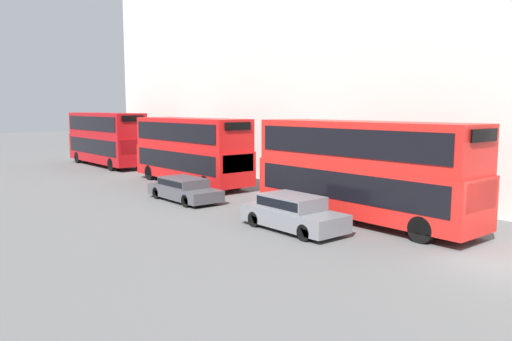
{
  "coord_description": "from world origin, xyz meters",
  "views": [
    {
      "loc": [
        -15.37,
        -6.88,
        4.87
      ],
      "look_at": [
        0.48,
        12.33,
        1.74
      ],
      "focal_mm": 35.0,
      "sensor_mm": 36.0,
      "label": 1
    }
  ],
  "objects_px": {
    "bus_third_in_queue": "(106,137)",
    "pedestrian": "(410,197)",
    "bus_second_in_queue": "(191,148)",
    "car_dark_sedan": "(293,212)",
    "car_hatchback": "(184,188)",
    "bus_leading": "(362,167)"
  },
  "relations": [
    {
      "from": "car_hatchback",
      "to": "pedestrian",
      "type": "bearing_deg",
      "value": -56.73
    },
    {
      "from": "bus_leading",
      "to": "pedestrian",
      "type": "bearing_deg",
      "value": -11.35
    },
    {
      "from": "car_hatchback",
      "to": "bus_third_in_queue",
      "type": "bearing_deg",
      "value": 79.33
    },
    {
      "from": "bus_leading",
      "to": "car_dark_sedan",
      "type": "distance_m",
      "value": 3.83
    },
    {
      "from": "bus_third_in_queue",
      "to": "car_dark_sedan",
      "type": "xyz_separation_m",
      "value": [
        -3.4,
        -26.31,
        -1.7
      ]
    },
    {
      "from": "bus_third_in_queue",
      "to": "car_dark_sedan",
      "type": "bearing_deg",
      "value": -97.36
    },
    {
      "from": "bus_second_in_queue",
      "to": "bus_third_in_queue",
      "type": "bearing_deg",
      "value": 90.0
    },
    {
      "from": "car_dark_sedan",
      "to": "car_hatchback",
      "type": "xyz_separation_m",
      "value": [
        -0.0,
        8.26,
        -0.09
      ]
    },
    {
      "from": "bus_third_in_queue",
      "to": "pedestrian",
      "type": "relative_size",
      "value": 5.88
    },
    {
      "from": "bus_third_in_queue",
      "to": "car_hatchback",
      "type": "xyz_separation_m",
      "value": [
        -3.4,
        -18.05,
        -1.79
      ]
    },
    {
      "from": "bus_leading",
      "to": "car_hatchback",
      "type": "xyz_separation_m",
      "value": [
        -3.4,
        8.95,
        -1.72
      ]
    },
    {
      "from": "bus_second_in_queue",
      "to": "pedestrian",
      "type": "bearing_deg",
      "value": -78.7
    },
    {
      "from": "bus_leading",
      "to": "bus_third_in_queue",
      "type": "height_order",
      "value": "bus_third_in_queue"
    },
    {
      "from": "bus_leading",
      "to": "car_hatchback",
      "type": "height_order",
      "value": "bus_leading"
    },
    {
      "from": "pedestrian",
      "to": "car_hatchback",
      "type": "bearing_deg",
      "value": 123.27
    },
    {
      "from": "bus_second_in_queue",
      "to": "pedestrian",
      "type": "distance_m",
      "value": 14.6
    },
    {
      "from": "bus_third_in_queue",
      "to": "car_dark_sedan",
      "type": "distance_m",
      "value": 26.58
    },
    {
      "from": "bus_second_in_queue",
      "to": "car_hatchback",
      "type": "xyz_separation_m",
      "value": [
        -3.4,
        -4.72,
        -1.68
      ]
    },
    {
      "from": "bus_second_in_queue",
      "to": "car_dark_sedan",
      "type": "xyz_separation_m",
      "value": [
        -3.4,
        -12.98,
        -1.58
      ]
    },
    {
      "from": "car_hatchback",
      "to": "bus_second_in_queue",
      "type": "bearing_deg",
      "value": 54.23
    },
    {
      "from": "bus_leading",
      "to": "bus_second_in_queue",
      "type": "xyz_separation_m",
      "value": [
        0.0,
        13.67,
        -0.04
      ]
    },
    {
      "from": "bus_third_in_queue",
      "to": "bus_second_in_queue",
      "type": "bearing_deg",
      "value": -90.0
    }
  ]
}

